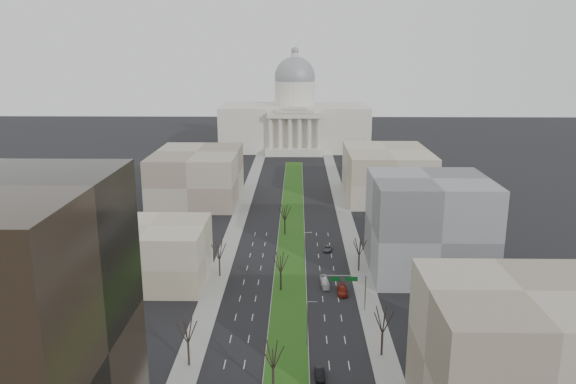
# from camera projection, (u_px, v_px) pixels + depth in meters

# --- Properties ---
(ground) EXTENTS (600.00, 600.00, 0.00)m
(ground) POSITION_uv_depth(u_px,v_px,m) (291.00, 235.00, 168.27)
(ground) COLOR black
(ground) RESTS_ON ground
(median) EXTENTS (8.00, 222.03, 0.20)m
(median) POSITION_uv_depth(u_px,v_px,m) (291.00, 235.00, 167.26)
(median) COLOR #999993
(median) RESTS_ON ground
(sidewalk_left) EXTENTS (5.00, 330.00, 0.15)m
(sidewalk_left) POSITION_uv_depth(u_px,v_px,m) (222.00, 265.00, 144.34)
(sidewalk_left) COLOR gray
(sidewalk_left) RESTS_ON ground
(sidewalk_right) EXTENTS (5.00, 330.00, 0.15)m
(sidewalk_right) POSITION_uv_depth(u_px,v_px,m) (358.00, 266.00, 143.74)
(sidewalk_right) COLOR gray
(sidewalk_right) RESTS_ON ground
(capitol) EXTENTS (80.00, 46.00, 55.00)m
(capitol) POSITION_uv_depth(u_px,v_px,m) (295.00, 119.00, 309.09)
(capitol) COLOR beige
(capitol) RESTS_ON ground
(building_beige_left) EXTENTS (26.00, 22.00, 14.00)m
(building_beige_left) POSITION_uv_depth(u_px,v_px,m) (151.00, 253.00, 133.20)
(building_beige_left) COLOR tan
(building_beige_left) RESTS_ON ground
(building_tan_right) EXTENTS (26.00, 24.00, 22.00)m
(building_tan_right) POSITION_uv_depth(u_px,v_px,m) (516.00, 362.00, 79.74)
(building_tan_right) COLOR gray
(building_tan_right) RESTS_ON ground
(building_grey_right) EXTENTS (28.00, 26.00, 24.00)m
(building_grey_right) POSITION_uv_depth(u_px,v_px,m) (429.00, 226.00, 137.58)
(building_grey_right) COLOR slate
(building_grey_right) RESTS_ON ground
(building_far_left) EXTENTS (30.00, 40.00, 18.00)m
(building_far_left) POSITION_uv_depth(u_px,v_px,m) (197.00, 176.00, 205.37)
(building_far_left) COLOR gray
(building_far_left) RESTS_ON ground
(building_far_right) EXTENTS (30.00, 40.00, 18.00)m
(building_far_right) POSITION_uv_depth(u_px,v_px,m) (387.00, 173.00, 209.01)
(building_far_right) COLOR tan
(building_far_right) RESTS_ON ground
(tree_left_mid) EXTENTS (5.40, 5.40, 9.72)m
(tree_left_mid) POSITION_uv_depth(u_px,v_px,m) (187.00, 330.00, 97.09)
(tree_left_mid) COLOR black
(tree_left_mid) RESTS_ON ground
(tree_left_far) EXTENTS (5.28, 5.28, 9.50)m
(tree_left_far) POSITION_uv_depth(u_px,v_px,m) (219.00, 250.00, 135.87)
(tree_left_far) COLOR black
(tree_left_far) RESTS_ON ground
(tree_right_mid) EXTENTS (5.52, 5.52, 9.94)m
(tree_right_mid) POSITION_uv_depth(u_px,v_px,m) (383.00, 320.00, 100.34)
(tree_right_mid) COLOR black
(tree_right_mid) RESTS_ON ground
(tree_right_far) EXTENTS (5.04, 5.04, 9.07)m
(tree_right_far) POSITION_uv_depth(u_px,v_px,m) (359.00, 246.00, 139.23)
(tree_right_far) COLOR black
(tree_right_far) RESTS_ON ground
(tree_median_a) EXTENTS (5.40, 5.40, 9.72)m
(tree_median_a) POSITION_uv_depth(u_px,v_px,m) (273.00, 355.00, 89.08)
(tree_median_a) COLOR black
(tree_median_a) RESTS_ON ground
(tree_median_b) EXTENTS (5.40, 5.40, 9.72)m
(tree_median_b) POSITION_uv_depth(u_px,v_px,m) (281.00, 262.00, 127.82)
(tree_median_b) COLOR black
(tree_median_b) RESTS_ON ground
(tree_median_c) EXTENTS (5.40, 5.40, 9.72)m
(tree_median_c) POSITION_uv_depth(u_px,v_px,m) (285.00, 212.00, 166.56)
(tree_median_c) COLOR black
(tree_median_c) RESTS_ON ground
(streetlamp_median_b) EXTENTS (1.90, 0.20, 9.16)m
(streetlamp_median_b) POSITION_uv_depth(u_px,v_px,m) (308.00, 323.00, 104.06)
(streetlamp_median_b) COLOR gray
(streetlamp_median_b) RESTS_ON ground
(streetlamp_median_c) EXTENTS (1.90, 0.20, 9.16)m
(streetlamp_median_c) POSITION_uv_depth(u_px,v_px,m) (305.00, 248.00, 142.80)
(streetlamp_median_c) COLOR gray
(streetlamp_median_c) RESTS_ON ground
(mast_arm_signs) EXTENTS (9.12, 0.24, 8.09)m
(mast_arm_signs) POSITION_uv_depth(u_px,v_px,m) (353.00, 284.00, 118.12)
(mast_arm_signs) COLOR gray
(mast_arm_signs) RESTS_ON ground
(car_black) EXTENTS (1.80, 4.57, 1.48)m
(car_black) POSITION_uv_depth(u_px,v_px,m) (320.00, 373.00, 95.20)
(car_black) COLOR black
(car_black) RESTS_ON ground
(car_red) EXTENTS (2.36, 5.61, 1.62)m
(car_red) POSITION_uv_depth(u_px,v_px,m) (342.00, 290.00, 127.58)
(car_red) COLOR maroon
(car_red) RESTS_ON ground
(car_grey_far) EXTENTS (2.83, 4.89, 1.28)m
(car_grey_far) POSITION_uv_depth(u_px,v_px,m) (328.00, 248.00, 154.85)
(car_grey_far) COLOR #4E5156
(car_grey_far) RESTS_ON ground
(box_van) EXTENTS (2.05, 6.47, 1.77)m
(box_van) POSITION_uv_depth(u_px,v_px,m) (325.00, 282.00, 131.87)
(box_van) COLOR white
(box_van) RESTS_ON ground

